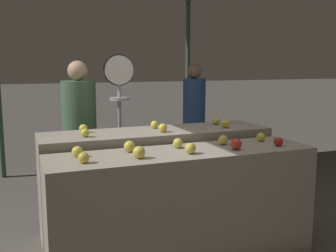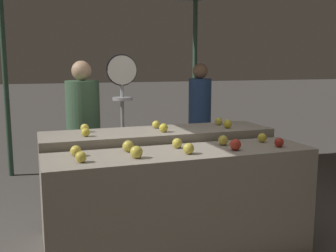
% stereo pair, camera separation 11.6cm
% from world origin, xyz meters
% --- Properties ---
extents(display_counter_front, '(2.06, 0.55, 0.89)m').
position_xyz_m(display_counter_front, '(0.00, 0.00, 0.44)').
color(display_counter_front, gray).
rests_on(display_counter_front, ground_plane).
extents(display_counter_back, '(2.06, 0.55, 0.95)m').
position_xyz_m(display_counter_back, '(0.00, 0.60, 0.48)').
color(display_counter_back, gray).
rests_on(display_counter_back, ground_plane).
extents(apple_front_0, '(0.08, 0.08, 0.08)m').
position_xyz_m(apple_front_0, '(-0.77, -0.10, 0.92)').
color(apple_front_0, gold).
rests_on(apple_front_0, display_counter_front).
extents(apple_front_1, '(0.09, 0.09, 0.09)m').
position_xyz_m(apple_front_1, '(-0.39, -0.10, 0.93)').
color(apple_front_1, gold).
rests_on(apple_front_1, display_counter_front).
extents(apple_front_2, '(0.08, 0.08, 0.08)m').
position_xyz_m(apple_front_2, '(0.01, -0.10, 0.93)').
color(apple_front_2, gold).
rests_on(apple_front_2, display_counter_front).
extents(apple_front_3, '(0.09, 0.09, 0.09)m').
position_xyz_m(apple_front_3, '(0.40, -0.10, 0.93)').
color(apple_front_3, red).
rests_on(apple_front_3, display_counter_front).
extents(apple_front_4, '(0.07, 0.07, 0.07)m').
position_xyz_m(apple_front_4, '(0.78, -0.11, 0.92)').
color(apple_front_4, '#AD281E').
rests_on(apple_front_4, display_counter_front).
extents(apple_front_5, '(0.08, 0.08, 0.08)m').
position_xyz_m(apple_front_5, '(-0.78, 0.10, 0.93)').
color(apple_front_5, yellow).
rests_on(apple_front_5, display_counter_front).
extents(apple_front_6, '(0.09, 0.09, 0.09)m').
position_xyz_m(apple_front_6, '(-0.39, 0.12, 0.93)').
color(apple_front_6, gold).
rests_on(apple_front_6, display_counter_front).
extents(apple_front_7, '(0.08, 0.08, 0.08)m').
position_xyz_m(apple_front_7, '(0.00, 0.12, 0.93)').
color(apple_front_7, gold).
rests_on(apple_front_7, display_counter_front).
extents(apple_front_8, '(0.08, 0.08, 0.08)m').
position_xyz_m(apple_front_8, '(0.40, 0.10, 0.93)').
color(apple_front_8, gold).
rests_on(apple_front_8, display_counter_front).
extents(apple_front_9, '(0.08, 0.08, 0.08)m').
position_xyz_m(apple_front_9, '(0.77, 0.11, 0.92)').
color(apple_front_9, gold).
rests_on(apple_front_9, display_counter_front).
extents(apple_back_0, '(0.07, 0.07, 0.07)m').
position_xyz_m(apple_back_0, '(-0.66, 0.50, 0.99)').
color(apple_back_0, gold).
rests_on(apple_back_0, display_counter_back).
extents(apple_back_1, '(0.08, 0.08, 0.08)m').
position_xyz_m(apple_back_1, '(0.01, 0.49, 0.99)').
color(apple_back_1, gold).
rests_on(apple_back_1, display_counter_back).
extents(apple_back_2, '(0.08, 0.08, 0.08)m').
position_xyz_m(apple_back_2, '(0.64, 0.49, 0.99)').
color(apple_back_2, gold).
rests_on(apple_back_2, display_counter_back).
extents(apple_back_3, '(0.07, 0.07, 0.07)m').
position_xyz_m(apple_back_3, '(-0.64, 0.72, 0.99)').
color(apple_back_3, yellow).
rests_on(apple_back_3, display_counter_back).
extents(apple_back_4, '(0.07, 0.07, 0.07)m').
position_xyz_m(apple_back_4, '(0.01, 0.70, 0.99)').
color(apple_back_4, yellow).
rests_on(apple_back_4, display_counter_back).
extents(apple_back_5, '(0.07, 0.07, 0.07)m').
position_xyz_m(apple_back_5, '(0.65, 0.70, 0.99)').
color(apple_back_5, gold).
rests_on(apple_back_5, display_counter_back).
extents(produce_scale, '(0.31, 0.20, 1.64)m').
position_xyz_m(produce_scale, '(-0.20, 1.16, 1.21)').
color(produce_scale, '#99999E').
rests_on(produce_scale, ground_plane).
extents(person_vendor_at_scale, '(0.42, 0.42, 1.58)m').
position_xyz_m(person_vendor_at_scale, '(-0.56, 1.48, 0.90)').
color(person_vendor_at_scale, '#2D2D38').
rests_on(person_vendor_at_scale, ground_plane).
extents(person_customer_left, '(0.41, 0.41, 1.55)m').
position_xyz_m(person_customer_left, '(1.09, 2.15, 0.90)').
color(person_customer_left, '#2D2D38').
rests_on(person_customer_left, ground_plane).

